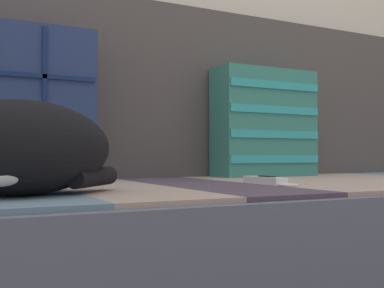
{
  "coord_description": "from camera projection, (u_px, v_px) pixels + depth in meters",
  "views": [
    {
      "loc": [
        -0.71,
        -1.03,
        0.48
      ],
      "look_at": [
        -0.16,
        0.01,
        0.51
      ],
      "focal_mm": 45.0,
      "sensor_mm": 36.0,
      "label": 1
    }
  ],
  "objects": [
    {
      "name": "throw_pillow_quilted",
      "position": [
        13.0,
        104.0,
        1.29
      ],
      "size": [
        0.43,
        0.14,
        0.42
      ],
      "color": "navy",
      "rests_on": "couch"
    },
    {
      "name": "game_remote_near",
      "position": [
        266.0,
        181.0,
        1.21
      ],
      "size": [
        0.05,
        0.19,
        0.02
      ],
      "color": "white",
      "rests_on": "couch"
    },
    {
      "name": "sofa_backrest",
      "position": [
        172.0,
        93.0,
        1.67
      ],
      "size": [
        1.98,
        0.14,
        0.58
      ],
      "color": "#474242",
      "rests_on": "couch"
    },
    {
      "name": "sleeping_cat",
      "position": [
        14.0,
        150.0,
        0.84
      ],
      "size": [
        0.39,
        0.3,
        0.17
      ],
      "color": "black",
      "rests_on": "couch"
    },
    {
      "name": "throw_pillow_striped",
      "position": [
        264.0,
        123.0,
        1.67
      ],
      "size": [
        0.37,
        0.14,
        0.37
      ],
      "color": "#337A70",
      "rests_on": "couch"
    },
    {
      "name": "couch",
      "position": [
        233.0,
        257.0,
        1.31
      ],
      "size": [
        2.02,
        0.92,
        0.41
      ],
      "color": "#3D3838",
      "rests_on": "ground_plane"
    }
  ]
}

